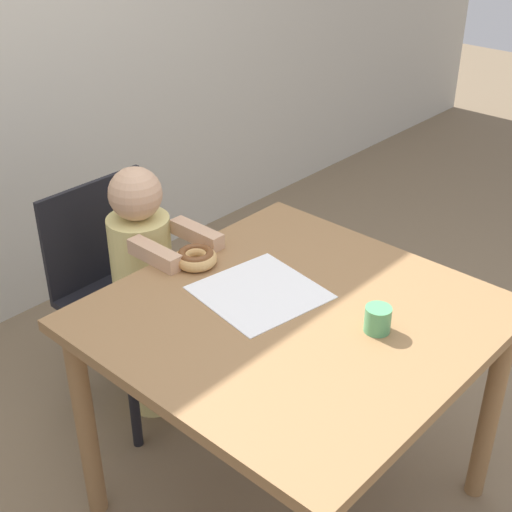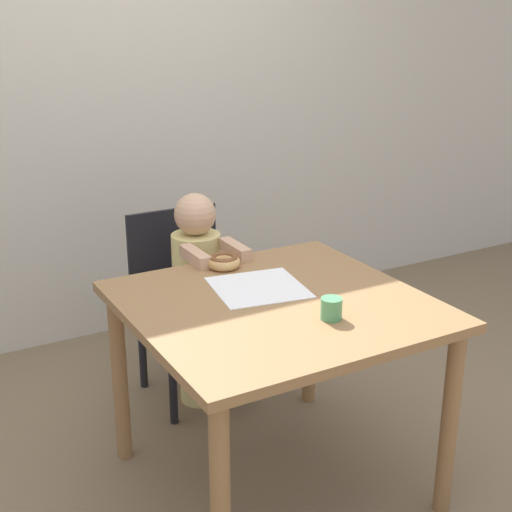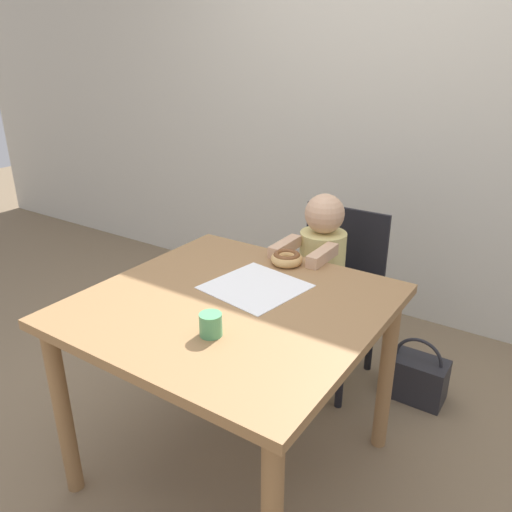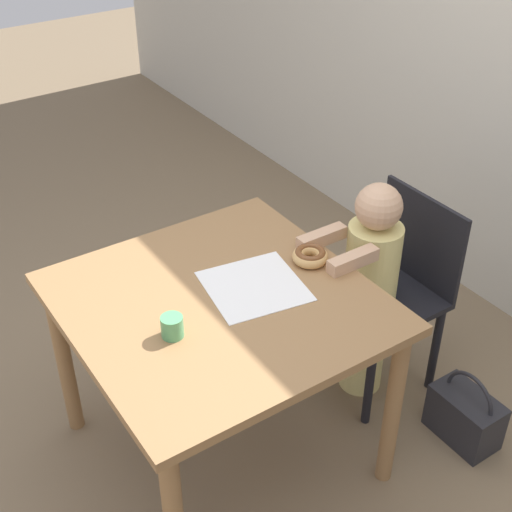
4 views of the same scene
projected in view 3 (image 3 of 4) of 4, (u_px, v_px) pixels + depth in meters
ground_plane at (235, 463)px, 2.03m from camera, size 12.00×12.00×0.00m
wall_back at (401, 109)px, 2.79m from camera, size 8.00×0.05×2.50m
dining_table at (232, 326)px, 1.78m from camera, size 1.00×0.99×0.74m
chair at (331, 291)px, 2.46m from camera, size 0.43×0.43×0.84m
child_figure at (320, 290)px, 2.35m from camera, size 0.23×0.40×0.97m
donut at (287, 258)px, 2.03m from camera, size 0.13×0.13×0.05m
napkin at (255, 287)px, 1.84m from camera, size 0.37×0.37×0.00m
handbag at (416, 377)px, 2.38m from camera, size 0.28×0.16×0.32m
cup at (211, 325)px, 1.52m from camera, size 0.07×0.07×0.07m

